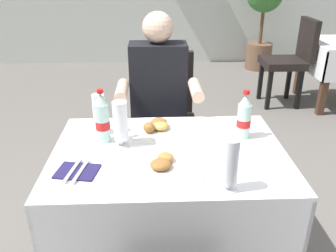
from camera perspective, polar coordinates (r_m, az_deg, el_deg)
The scene contains 13 objects.
main_dining_table at distance 1.75m, azimuth 0.14°, elevation -8.96°, with size 1.09×0.78×0.72m.
chair_far_diner_seat at distance 2.44m, azimuth -0.67°, elevation 1.51°, with size 0.44×0.50×0.97m.
seated_diner_far at distance 2.28m, azimuth -1.50°, elevation 4.03°, with size 0.50×0.46×1.26m.
plate_near_camera at distance 1.52m, azimuth -0.01°, elevation -6.27°, with size 0.25×0.25×0.05m.
plate_far_diner at distance 1.83m, azimuth -1.80°, elevation -0.32°, with size 0.23×0.23×0.07m.
beer_glass_left at distance 1.35m, azimuth 10.02°, elevation -5.97°, with size 0.07×0.07×0.22m.
beer_glass_middle at distance 1.82m, azimuth -11.00°, elevation 1.98°, with size 0.07×0.07×0.21m.
beer_glass_right at distance 1.67m, azimuth -7.63°, elevation 0.39°, with size 0.07×0.07×0.22m.
cola_bottle_primary at distance 1.78m, azimuth 12.14°, elevation 1.38°, with size 0.07×0.07×0.25m.
cola_bottle_secondary at distance 1.73m, azimuth -10.52°, elevation 1.09°, with size 0.07×0.07×0.27m.
napkin_cutlery_set at distance 1.55m, azimuth -14.40°, elevation -7.04°, with size 0.19×0.20×0.01m.
background_chair_left at distance 4.26m, azimuth 19.20°, elevation 10.45°, with size 0.50×0.44×0.97m.
potted_plant_corner at distance 5.63m, azimuth 15.06°, elevation 17.28°, with size 0.53×0.53×1.37m.
Camera 1 is at (0.08, -1.49, 1.53)m, focal length 37.88 mm.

